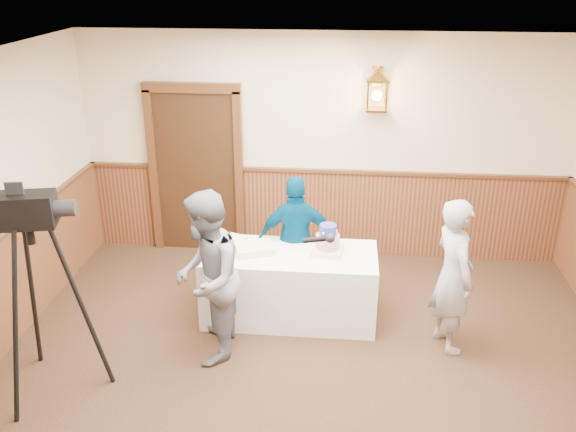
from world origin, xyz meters
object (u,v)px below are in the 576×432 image
tiered_cake (328,242)px  baker (453,276)px  display_table (290,285)px  sheet_cake_green (228,241)px  interviewer (207,278)px  assistant_p (297,240)px  sheet_cake_yellow (254,249)px  tv_camera_rig (43,307)px

tiered_cake → baker: baker is taller
display_table → tiered_cake: tiered_cake is taller
sheet_cake_green → interviewer: size_ratio=0.20×
display_table → assistant_p: 0.51m
display_table → assistant_p: bearing=83.8°
display_table → interviewer: bearing=-132.3°
sheet_cake_yellow → baker: bearing=-10.9°
baker → display_table: bearing=56.5°
interviewer → baker: interviewer is taller
interviewer → tv_camera_rig: size_ratio=0.90×
interviewer → assistant_p: 1.35m
interviewer → baker: 2.32m
sheet_cake_green → display_table: bearing=-11.4°
display_table → interviewer: (-0.70, -0.77, 0.46)m
tiered_cake → baker: 1.29m
display_table → sheet_cake_yellow: 0.55m
baker → assistant_p: baker is taller
baker → tiered_cake: bearing=50.5°
tiered_cake → assistant_p: 0.49m
assistant_p → interviewer: bearing=49.4°
display_table → assistant_p: assistant_p is taller
baker → tv_camera_rig: 3.70m
interviewer → baker: bearing=95.4°
tiered_cake → sheet_cake_yellow: (-0.75, -0.06, -0.08)m
tv_camera_rig → tiered_cake: bearing=17.9°
baker → tv_camera_rig: bearing=85.7°
interviewer → sheet_cake_green: bearing=174.5°
assistant_p → tv_camera_rig: (-2.01, -1.74, 0.11)m
interviewer → tv_camera_rig: 1.41m
tiered_cake → baker: (1.21, -0.43, -0.09)m
tiered_cake → interviewer: 1.35m
interviewer → assistant_p: size_ratio=1.15×
display_table → baker: 1.69m
display_table → sheet_cake_yellow: sheet_cake_yellow is taller
sheet_cake_green → tiered_cake: bearing=-5.1°
display_table → baker: size_ratio=1.16×
tiered_cake → assistant_p: bearing=137.1°
display_table → baker: baker is taller
sheet_cake_green → assistant_p: assistant_p is taller
display_table → baker: (1.59, -0.39, 0.40)m
display_table → assistant_p: size_ratio=1.24×
interviewer → assistant_p: bearing=142.9°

